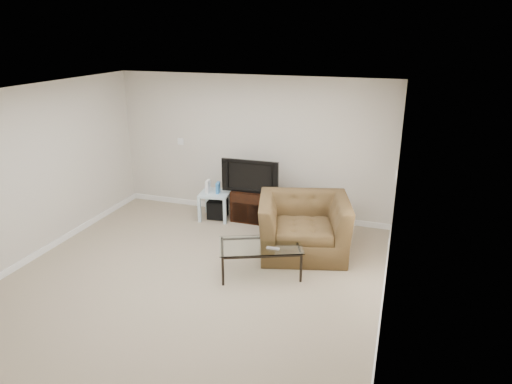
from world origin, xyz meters
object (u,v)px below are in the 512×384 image
(recliner, at_px, (304,217))
(side_table, at_px, (216,205))
(tv_stand, at_px, (252,205))
(subwoofer, at_px, (218,209))
(coffee_table, at_px, (260,259))
(television, at_px, (252,175))

(recliner, bearing_deg, side_table, 140.42)
(tv_stand, height_order, recliner, recliner)
(side_table, bearing_deg, subwoofer, 41.03)
(tv_stand, relative_size, recliner, 0.51)
(subwoofer, relative_size, coffee_table, 0.29)
(subwoofer, bearing_deg, television, 7.65)
(television, bearing_deg, tv_stand, 88.38)
(television, height_order, side_table, television)
(recliner, bearing_deg, television, 125.89)
(television, bearing_deg, side_table, -171.61)
(recliner, xyz_separation_m, coffee_table, (-0.42, -0.83, -0.36))
(side_table, relative_size, coffee_table, 0.46)
(coffee_table, bearing_deg, tv_stand, 111.96)
(subwoofer, xyz_separation_m, coffee_table, (1.34, -1.67, 0.05))
(tv_stand, bearing_deg, subwoofer, -169.26)
(side_table, bearing_deg, coffee_table, -50.25)
(coffee_table, bearing_deg, subwoofer, 128.77)
(television, xyz_separation_m, subwoofer, (-0.62, -0.08, -0.67))
(television, height_order, subwoofer, television)
(subwoofer, distance_m, recliner, 1.99)
(tv_stand, bearing_deg, television, -90.00)
(recliner, bearing_deg, subwoofer, 139.44)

